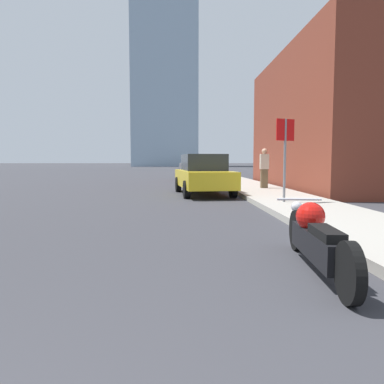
{
  "coord_description": "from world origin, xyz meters",
  "views": [
    {
      "loc": [
        1.61,
        -0.1,
        1.31
      ],
      "look_at": [
        1.81,
        5.23,
        0.86
      ],
      "focal_mm": 35.0,
      "sensor_mm": 36.0,
      "label": 1
    }
  ],
  "objects": [
    {
      "name": "motorcycle",
      "position": [
        3.25,
        4.24,
        0.38
      ],
      "size": [
        0.62,
        2.66,
        0.79
      ],
      "rotation": [
        0.0,
        0.0,
        -0.09
      ],
      "color": "black",
      "rests_on": "ground_plane"
    },
    {
      "name": "parked_car_white",
      "position": [
        2.72,
        36.42,
        0.84
      ],
      "size": [
        2.05,
        3.98,
        1.67
      ],
      "rotation": [
        0.0,
        0.0,
        -0.05
      ],
      "color": "silver",
      "rests_on": "ground_plane"
    },
    {
      "name": "sidewalk",
      "position": [
        5.02,
        40.0,
        0.07
      ],
      "size": [
        2.33,
        240.0,
        0.15
      ],
      "color": "#9E998E",
      "rests_on": "ground_plane"
    },
    {
      "name": "pedestrian",
      "position": [
        5.27,
        15.62,
        1.01
      ],
      "size": [
        0.36,
        0.23,
        1.67
      ],
      "color": "brown",
      "rests_on": "sidewalk"
    },
    {
      "name": "parked_car_yellow",
      "position": [
        2.58,
        14.24,
        0.78
      ],
      "size": [
        2.19,
        4.66,
        1.55
      ],
      "rotation": [
        0.0,
        0.0,
        0.1
      ],
      "color": "gold",
      "rests_on": "ground_plane"
    },
    {
      "name": "stop_sign",
      "position": [
        4.6,
        10.28,
        1.72
      ],
      "size": [
        0.57,
        0.26,
        2.31
      ],
      "color": "slate",
      "rests_on": "sidewalk"
    },
    {
      "name": "parked_car_red",
      "position": [
        2.78,
        25.66,
        0.84
      ],
      "size": [
        1.82,
        3.84,
        1.69
      ],
      "rotation": [
        0.0,
        0.0,
        -0.01
      ],
      "color": "red",
      "rests_on": "ground_plane"
    }
  ]
}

